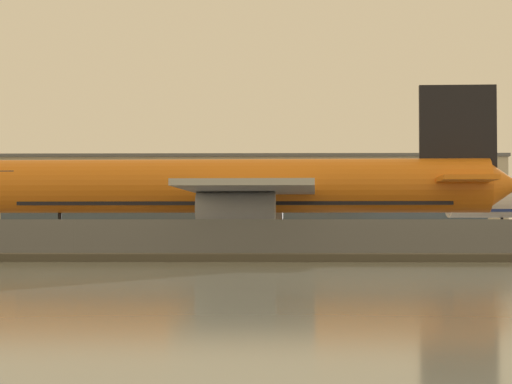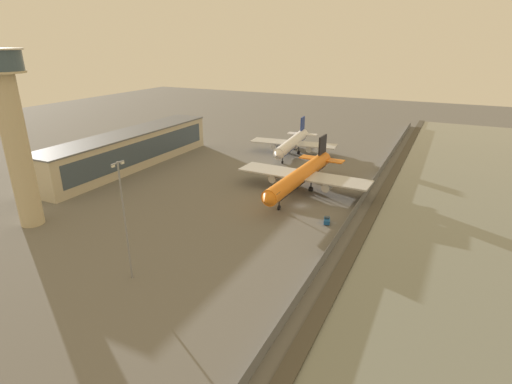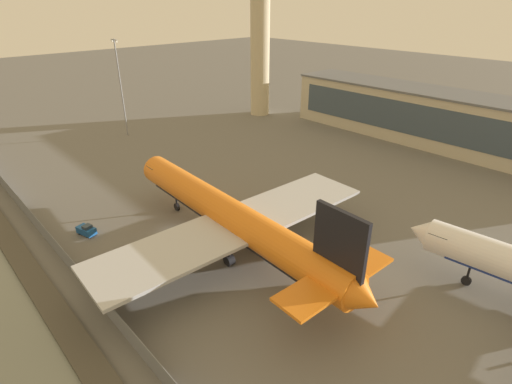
{
  "view_description": "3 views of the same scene",
  "coord_description": "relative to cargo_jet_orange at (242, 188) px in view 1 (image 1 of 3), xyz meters",
  "views": [
    {
      "loc": [
        14.1,
        -85.52,
        2.26
      ],
      "look_at": [
        12.26,
        6.57,
        5.46
      ],
      "focal_mm": 70.0,
      "sensor_mm": 36.0,
      "label": 1
    },
    {
      "loc": [
        -104.91,
        -36.45,
        46.22
      ],
      "look_at": [
        -0.74,
        14.57,
        2.25
      ],
      "focal_mm": 28.0,
      "sensor_mm": 36.0,
      "label": 2
    },
    {
      "loc": [
        50.65,
        -27.62,
        34.74
      ],
      "look_at": [
        4.15,
        15.12,
        3.69
      ],
      "focal_mm": 28.0,
      "sensor_mm": 36.0,
      "label": 3
    }
  ],
  "objects": [
    {
      "name": "ground_plane",
      "position": [
        -11.07,
        -4.05,
        -5.72
      ],
      "size": [
        500.0,
        500.0,
        0.0
      ],
      "primitive_type": "plane",
      "color": "#66635E"
    },
    {
      "name": "cargo_jet_orange",
      "position": [
        0.0,
        0.0,
        0.0
      ],
      "size": [
        51.39,
        43.98,
        14.98
      ],
      "color": "orange",
      "rests_on": "ground"
    },
    {
      "name": "terminal_building",
      "position": [
        -2.01,
        69.81,
        1.05
      ],
      "size": [
        81.61,
        14.64,
        13.51
      ],
      "color": "#BCB299",
      "rests_on": "ground"
    },
    {
      "name": "shoreline_seawall",
      "position": [
        -11.07,
        -24.55,
        -5.47
      ],
      "size": [
        320.0,
        3.0,
        0.5
      ],
      "color": "#474238",
      "rests_on": "ground"
    },
    {
      "name": "perimeter_fence",
      "position": [
        -11.07,
        -20.05,
        -4.33
      ],
      "size": [
        280.0,
        0.1,
        2.77
      ],
      "color": "slate",
      "rests_on": "ground"
    }
  ]
}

